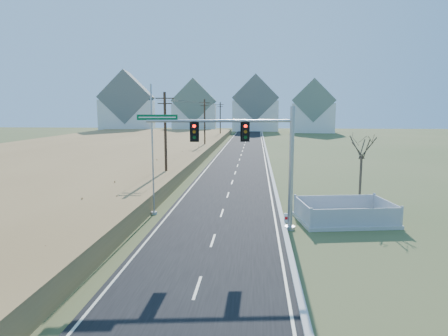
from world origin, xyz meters
TOP-DOWN VIEW (x-y plane):
  - ground at (0.00, 0.00)m, footprint 260.00×260.00m
  - road at (0.00, 50.00)m, footprint 8.00×180.00m
  - curb at (4.15, 50.00)m, footprint 0.30×180.00m
  - reed_marsh at (-24.00, 40.00)m, footprint 38.00×110.00m
  - utility_pole_near at (-6.50, 15.00)m, footprint 1.80×0.26m
  - utility_pole_mid at (-6.50, 45.00)m, footprint 1.80×0.26m
  - utility_pole_far at (-6.50, 75.00)m, footprint 1.80×0.26m
  - condo_nw at (-38.00, 100.00)m, footprint 17.69×13.38m
  - condo_nnw at (-18.00, 108.00)m, footprint 14.93×11.17m
  - condo_n at (2.00, 112.00)m, footprint 15.27×10.20m
  - condo_ne at (20.00, 104.00)m, footprint 14.12×10.51m
  - traffic_signal_mast at (2.62, 0.39)m, footprint 9.43×1.45m
  - fence_enclosure at (8.26, 2.67)m, footprint 6.59×5.01m
  - open_sign at (4.50, 2.00)m, footprint 0.51×0.08m
  - flagpole at (-4.78, 3.48)m, footprint 0.41×0.41m
  - bare_tree at (10.18, 6.61)m, footprint 2.21×2.21m

SIDE VIEW (x-z plane):
  - ground at x=0.00m, z-range 0.00..0.00m
  - road at x=0.00m, z-range 0.00..0.06m
  - curb at x=4.15m, z-range 0.00..0.18m
  - fence_enclosure at x=8.26m, z-range -0.41..0.96m
  - open_sign at x=4.50m, z-range 0.02..0.66m
  - reed_marsh at x=-24.00m, z-range 0.00..1.30m
  - flagpole at x=-4.78m, z-range -0.91..8.16m
  - traffic_signal_mast at x=2.62m, z-range 0.83..8.38m
  - utility_pole_near at x=-6.50m, z-range 0.18..9.18m
  - utility_pole_mid at x=-6.50m, z-range 0.18..9.18m
  - utility_pole_far at x=-6.50m, z-range 0.18..9.18m
  - bare_tree at x=10.18m, z-range 1.80..7.66m
  - condo_ne at x=20.00m, z-range -1.42..15.10m
  - condo_nnw at x=-18.00m, z-range -1.58..15.45m
  - condo_n at x=2.00m, z-range -1.66..16.88m
  - condo_nw at x=-38.00m, z-range -1.82..17.23m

